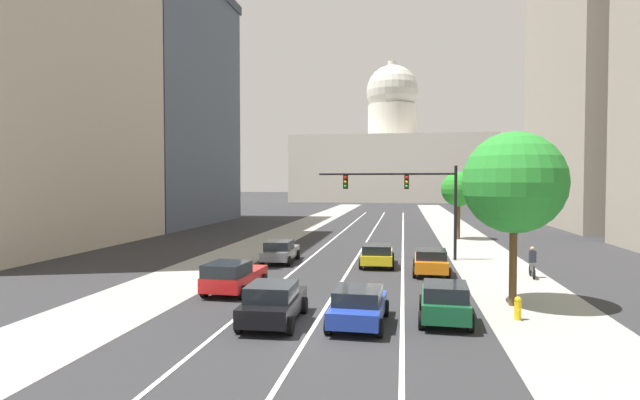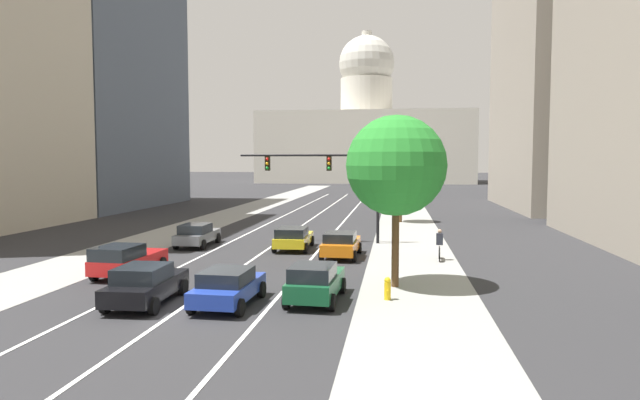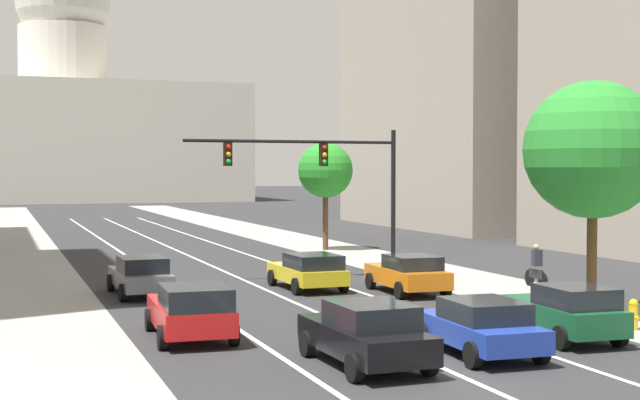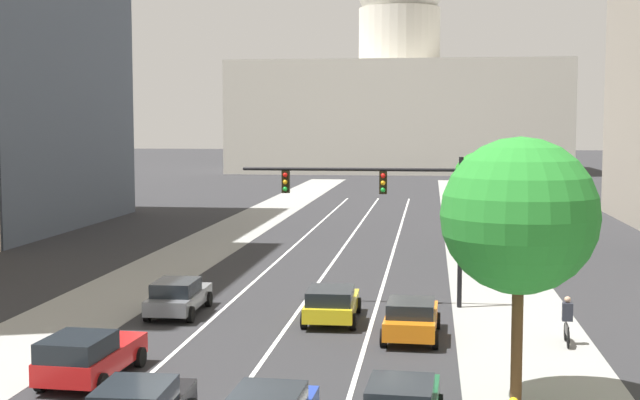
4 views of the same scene
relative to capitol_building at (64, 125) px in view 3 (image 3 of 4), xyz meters
name	(u,v)px [view 3 (image 3 of 4)]	position (x,y,z in m)	size (l,w,h in m)	color
ground_plane	(155,241)	(0.00, -83.83, -11.48)	(400.00, 400.00, 0.00)	#2B2B2D
sidewalk_left	(15,251)	(-8.77, -88.83, -11.47)	(4.83, 130.00, 0.01)	gray
sidewalk_right	(307,243)	(8.77, -88.83, -11.47)	(4.83, 130.00, 0.01)	gray
lane_stripe_left	(141,265)	(-3.18, -98.83, -11.47)	(0.16, 90.00, 0.01)	white
lane_stripe_center	(205,263)	(0.00, -98.83, -11.47)	(0.16, 90.00, 0.01)	white
lane_stripe_right	(266,261)	(3.18, -98.83, -11.47)	(0.16, 90.00, 0.01)	white
capitol_building	(64,125)	(0.00, 0.00, 0.00)	(52.48, 27.43, 38.36)	beige
car_green	(565,311)	(4.76, -122.35, -10.69)	(2.07, 4.12, 1.54)	#14512D
car_blue	(481,326)	(1.59, -123.38, -10.74)	(2.13, 4.14, 1.41)	#1E389E
car_gray	(141,275)	(-4.77, -109.61, -10.72)	(2.04, 4.48, 1.46)	slate
car_red	(191,310)	(-4.78, -118.90, -10.67)	(2.25, 4.39, 1.56)	red
car_yellow	(309,270)	(1.59, -110.13, -10.73)	(2.17, 4.36, 1.42)	yellow
car_orange	(408,273)	(4.76, -112.38, -10.72)	(2.12, 4.36, 1.46)	orange
car_black	(366,333)	(-1.59, -123.61, -10.69)	(2.13, 4.40, 1.54)	black
traffic_signal_mast	(328,170)	(3.58, -106.81, -6.86)	(9.39, 0.39, 6.38)	black
fire_hydrant	(633,314)	(7.54, -121.70, -11.01)	(0.26, 0.35, 0.91)	yellow
cyclist	(536,266)	(10.22, -112.57, -10.63)	(0.37, 1.70, 1.72)	black
street_tree_far_right	(325,171)	(8.22, -93.79, -6.88)	(3.19, 3.19, 6.22)	#51381E
street_tree_near_right	(593,150)	(7.82, -119.34, -6.23)	(4.32, 4.32, 7.43)	#51381E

